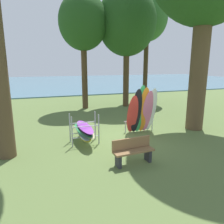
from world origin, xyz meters
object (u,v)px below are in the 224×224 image
(tree_far_right_back, at_px, (83,23))
(tree_far_left_back, at_px, (147,18))
(tree_mid_behind, at_px, (127,22))
(leaning_board_pile, at_px, (142,111))
(park_bench, at_px, (133,150))
(board_storage_rack, at_px, (84,130))

(tree_far_right_back, bearing_deg, tree_far_left_back, 15.29)
(tree_mid_behind, relative_size, tree_far_left_back, 0.97)
(tree_mid_behind, xyz_separation_m, leaning_board_pile, (-1.87, -6.47, -5.13))
(park_bench, bearing_deg, board_storage_rack, 115.40)
(tree_far_left_back, distance_m, tree_far_right_back, 6.06)
(board_storage_rack, bearing_deg, leaning_board_pile, 8.08)
(tree_far_left_back, height_order, tree_far_right_back, tree_far_left_back)
(tree_far_left_back, bearing_deg, leaning_board_pile, -118.36)
(tree_far_left_back, height_order, park_bench, tree_far_left_back)
(tree_far_left_back, bearing_deg, tree_far_right_back, -164.71)
(tree_mid_behind, xyz_separation_m, park_bench, (-3.59, -9.27, -5.75))
(tree_mid_behind, height_order, leaning_board_pile, tree_mid_behind)
(tree_mid_behind, distance_m, park_bench, 11.48)
(tree_far_right_back, bearing_deg, leaning_board_pile, -78.75)
(tree_mid_behind, xyz_separation_m, tree_far_left_back, (2.58, 1.77, 0.76))
(board_storage_rack, height_order, park_bench, board_storage_rack)
(tree_far_left_back, relative_size, park_bench, 6.30)
(tree_mid_behind, relative_size, park_bench, 6.09)
(tree_far_left_back, distance_m, board_storage_rack, 13.01)
(tree_far_left_back, xyz_separation_m, leaning_board_pile, (-4.45, -8.24, -5.89))
(tree_far_right_back, height_order, leaning_board_pile, tree_far_right_back)
(park_bench, bearing_deg, leaning_board_pile, 58.39)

